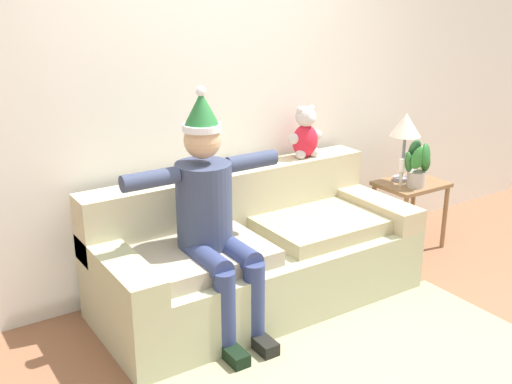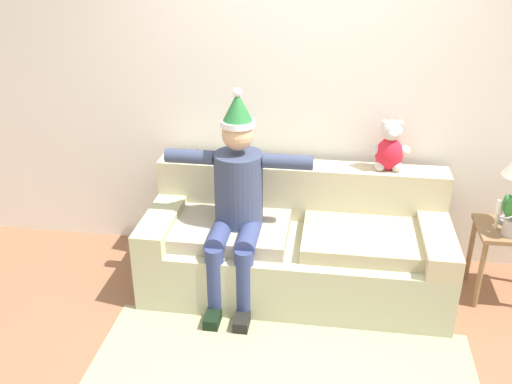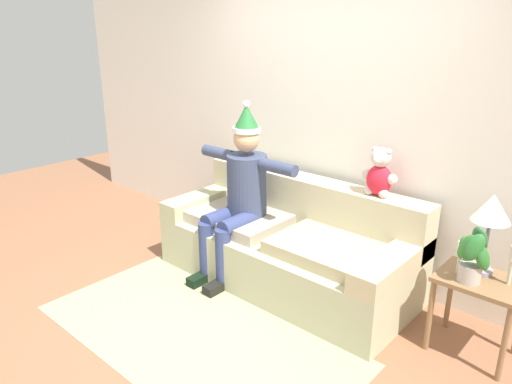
{
  "view_description": "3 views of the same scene",
  "coord_description": "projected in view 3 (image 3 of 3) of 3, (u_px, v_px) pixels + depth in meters",
  "views": [
    {
      "loc": [
        -2.08,
        -2.18,
        2.08
      ],
      "look_at": [
        -0.02,
        0.96,
        0.79
      ],
      "focal_mm": 43.6,
      "sensor_mm": 36.0,
      "label": 1
    },
    {
      "loc": [
        0.23,
        -2.63,
        2.47
      ],
      "look_at": [
        -0.27,
        0.85,
        0.81
      ],
      "focal_mm": 40.23,
      "sensor_mm": 36.0,
      "label": 2
    },
    {
      "loc": [
        2.26,
        -1.93,
        2.09
      ],
      "look_at": [
        -0.15,
        0.76,
        0.83
      ],
      "focal_mm": 33.91,
      "sensor_mm": 36.0,
      "label": 3
    }
  ],
  "objects": [
    {
      "name": "ground_plane",
      "position": [
        201.0,
        331.0,
        3.47
      ],
      "size": [
        10.0,
        10.0,
        0.0
      ],
      "primitive_type": "plane",
      "color": "#8E5C40"
    },
    {
      "name": "back_wall",
      "position": [
        330.0,
        115.0,
        4.11
      ],
      "size": [
        7.0,
        0.1,
        2.7
      ],
      "primitive_type": "cube",
      "color": "white",
      "rests_on": "ground_plane"
    },
    {
      "name": "couch",
      "position": [
        289.0,
        244.0,
        4.07
      ],
      "size": [
        2.15,
        0.92,
        0.84
      ],
      "color": "#B5B38E",
      "rests_on": "ground_plane"
    },
    {
      "name": "person_seated",
      "position": [
        239.0,
        190.0,
        4.07
      ],
      "size": [
        1.02,
        0.77,
        1.5
      ],
      "color": "#37415E",
      "rests_on": "ground_plane"
    },
    {
      "name": "teddy_bear",
      "position": [
        379.0,
        174.0,
        3.65
      ],
      "size": [
        0.29,
        0.17,
        0.38
      ],
      "color": "red",
      "rests_on": "couch"
    },
    {
      "name": "side_table",
      "position": [
        479.0,
        292.0,
        3.11
      ],
      "size": [
        0.52,
        0.4,
        0.55
      ],
      "color": "olive",
      "rests_on": "ground_plane"
    },
    {
      "name": "table_lamp",
      "position": [
        492.0,
        212.0,
        3.01
      ],
      "size": [
        0.24,
        0.24,
        0.54
      ],
      "color": "gray",
      "rests_on": "side_table"
    },
    {
      "name": "potted_plant",
      "position": [
        473.0,
        255.0,
        2.98
      ],
      "size": [
        0.26,
        0.25,
        0.38
      ],
      "color": "#B9AEA4",
      "rests_on": "side_table"
    },
    {
      "name": "candle_tall",
      "position": [
        460.0,
        253.0,
        3.11
      ],
      "size": [
        0.04,
        0.04,
        0.22
      ],
      "color": "beige",
      "rests_on": "side_table"
    },
    {
      "name": "area_rug",
      "position": [
        195.0,
        334.0,
        3.43
      ],
      "size": [
        2.34,
        1.19,
        0.01
      ],
      "primitive_type": "cube",
      "color": "tan",
      "rests_on": "ground_plane"
    }
  ]
}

